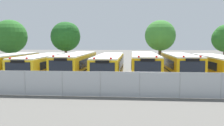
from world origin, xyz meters
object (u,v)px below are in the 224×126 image
Objects in this scene: school_bus_2 at (77,64)px; tree_0 at (10,36)px; school_bus_1 at (42,65)px; school_bus_3 at (109,66)px; school_bus_4 at (144,65)px; school_bus_0 at (10,64)px; school_bus_5 at (180,65)px; tree_1 at (66,36)px; traffic_cone at (211,91)px; tree_2 at (159,36)px; school_bus_6 at (217,67)px.

tree_0 is at bearing -38.65° from school_bus_2.
school_bus_1 is 0.98× the size of school_bus_3.
school_bus_3 is at bearing 5.95° from school_bus_4.
tree_0 is (-8.78, 10.49, 3.19)m from school_bus_1.
school_bus_0 is 10.64m from school_bus_3.
school_bus_3 is (7.00, 0.11, 0.01)m from school_bus_1.
school_bus_5 reaches higher than school_bus_0.
tree_1 is at bearing -90.30° from school_bus_1.
school_bus_3 reaches higher than school_bus_1.
school_bus_5 is 16.05× the size of traffic_cone.
tree_2 is (13.26, 0.48, 0.02)m from tree_1.
tree_1 is (3.56, 9.44, 3.24)m from school_bus_0.
school_bus_1 is 10.54m from school_bus_4.
school_bus_6 is 7.29m from traffic_cone.
tree_2 reaches higher than school_bus_0.
school_bus_2 is 13.97m from school_bus_6.
school_bus_2 is 16.28m from tree_0.
school_bus_2 is 1.62× the size of tree_2.
school_bus_4 is 18.28× the size of traffic_cone.
school_bus_1 is at bearing -1.13° from school_bus_6.
school_bus_0 is 19.77m from traffic_cone.
school_bus_4 is at bearing -41.69° from tree_1.
school_bus_0 is 17.66m from school_bus_5.
school_bus_2 reaches higher than school_bus_0.
school_bus_4 is 1.14× the size of school_bus_5.
school_bus_3 is (10.63, -0.34, -0.01)m from school_bus_0.
traffic_cone is at bearing 155.26° from school_bus_1.
school_bus_2 is 1.14× the size of school_bus_5.
school_bus_3 is (3.43, -0.24, -0.06)m from school_bus_2.
tree_1 is at bearing -53.42° from school_bus_3.
school_bus_2 is 13.26m from traffic_cone.
traffic_cone is (11.24, -6.96, -1.11)m from school_bus_2.
school_bus_4 reaches higher than school_bus_5.
school_bus_5 is (10.45, -0.05, -0.01)m from school_bus_2.
tree_0 reaches higher than school_bus_6.
school_bus_3 is at bearing -179.80° from school_bus_1.
school_bus_1 is 1.14× the size of school_bus_6.
school_bus_1 is 17.54m from school_bus_6.
tree_2 is at bearing -142.54° from school_bus_1.
school_bus_2 is at bearing -175.01° from school_bus_1.
school_bus_1 is 7.00m from school_bus_3.
school_bus_5 is at bearing -5.10° from school_bus_6.
school_bus_3 is 1.15× the size of school_bus_5.
tree_0 is at bearing -22.97° from school_bus_6.
school_bus_4 is at bearing -173.87° from school_bus_3.
school_bus_2 is at bearing -0.79° from school_bus_5.
tree_1 is (-17.61, 9.81, 3.26)m from school_bus_6.
school_bus_1 is 1.61× the size of tree_2.
school_bus_1 is at bearing 1.64° from school_bus_3.
school_bus_0 is at bearing -7.80° from school_bus_1.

